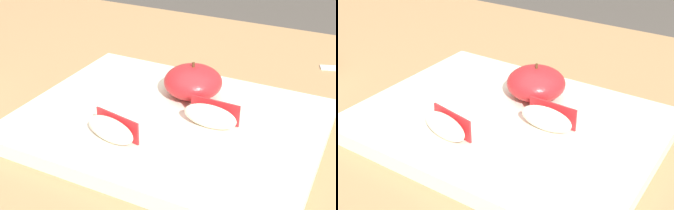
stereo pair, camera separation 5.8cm
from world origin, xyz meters
TOP-DOWN VIEW (x-y plane):
  - dining_table at (0.00, 0.00)m, footprint 1.35×0.98m
  - cutting_board at (0.07, -0.00)m, footprint 0.39×0.30m
  - apple_half_skin_up at (0.08, 0.07)m, footprint 0.08×0.08m
  - apple_wedge_front at (0.04, -0.08)m, footprint 0.07×0.04m
  - apple_wedge_near_knife at (0.13, 0.01)m, footprint 0.07×0.03m

SIDE VIEW (x-z plane):
  - dining_table at x=0.00m, z-range 0.28..1.02m
  - cutting_board at x=0.07m, z-range 0.74..0.76m
  - apple_wedge_front at x=0.04m, z-range 0.76..0.79m
  - apple_wedge_near_knife at x=0.13m, z-range 0.76..0.79m
  - apple_half_skin_up at x=0.08m, z-range 0.76..0.81m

